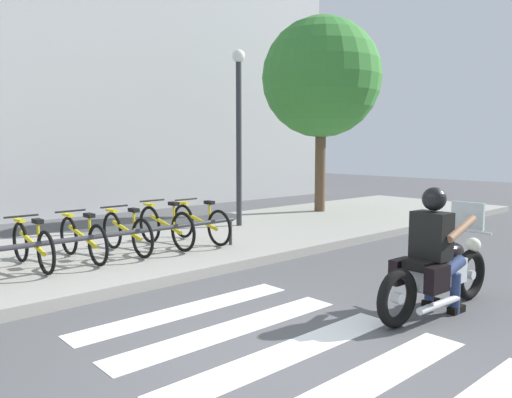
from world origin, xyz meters
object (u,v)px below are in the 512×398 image
at_px(motorcycle, 438,273).
at_px(rider, 435,242).
at_px(street_lamp, 239,122).
at_px(tree_near_rack, 321,78).
at_px(bicycle_5, 200,223).
at_px(bicycle_4, 166,227).
at_px(bicycle_1, 32,245).
at_px(bicycle_3, 127,233).
at_px(bicycle_2, 82,238).
at_px(bike_rack, 122,235).

xyz_separation_m(motorcycle, rider, (-0.08, 0.01, 0.36)).
bearing_deg(street_lamp, tree_near_rack, 7.21).
relative_size(rider, bicycle_5, 0.84).
distance_m(rider, bicycle_4, 4.59).
xyz_separation_m(motorcycle, bicycle_1, (-2.93, 4.54, 0.03)).
distance_m(bicycle_3, bicycle_4, 0.73).
bearing_deg(bicycle_5, bicycle_3, -179.99).
distance_m(bicycle_2, bicycle_3, 0.73).
distance_m(motorcycle, street_lamp, 6.10).
distance_m(bicycle_5, tree_near_rack, 5.99).
bearing_deg(bicycle_3, bike_rack, -123.19).
bearing_deg(bike_rack, rider, -66.08).
bearing_deg(bicycle_2, tree_near_rack, 11.07).
height_order(bicycle_3, bicycle_4, bicycle_4).
xyz_separation_m(bicycle_5, bike_rack, (-1.81, -0.55, 0.07)).
xyz_separation_m(motorcycle, tree_near_rack, (4.88, 5.92, 3.19)).
bearing_deg(bicycle_3, tree_near_rack, 12.29).
height_order(bicycle_4, tree_near_rack, tree_near_rack).
bearing_deg(tree_near_rack, bike_rack, -163.90).
height_order(motorcycle, street_lamp, street_lamp).
height_order(bicycle_3, tree_near_rack, tree_near_rack).
bearing_deg(bicycle_1, bicycle_5, -0.01).
bearing_deg(bicycle_5, tree_near_rack, 15.76).
xyz_separation_m(bicycle_1, street_lamp, (4.65, 0.99, 1.91)).
bearing_deg(bicycle_4, bike_rack, -153.03).
relative_size(rider, tree_near_rack, 0.27).
height_order(bicycle_2, street_lamp, street_lamp).
bearing_deg(bicycle_3, bicycle_5, 0.01).
height_order(rider, bicycle_4, rider).
bearing_deg(rider, bike_rack, 113.92).
height_order(bicycle_3, street_lamp, street_lamp).
height_order(bicycle_1, bicycle_4, bicycle_4).
bearing_deg(bicycle_2, rider, -64.85).
bearing_deg(tree_near_rack, motorcycle, -129.50).
distance_m(rider, bicycle_2, 5.01).
relative_size(rider, bicycle_4, 0.85).
distance_m(bicycle_2, bicycle_4, 1.45).
bearing_deg(bicycle_3, motorcycle, -71.95).
height_order(bicycle_2, bicycle_4, bicycle_4).
bearing_deg(rider, bicycle_2, 115.15).
bearing_deg(bicycle_4, bicycle_1, 179.97).
relative_size(bike_rack, tree_near_rack, 0.81).
relative_size(bicycle_1, tree_near_rack, 0.31).
distance_m(bicycle_4, tree_near_rack, 6.59).
bearing_deg(bicycle_3, bicycle_1, 179.98).
height_order(bicycle_1, bicycle_2, bicycle_2).
bearing_deg(bicycle_1, bicycle_4, -0.03).
relative_size(bicycle_3, street_lamp, 0.41).
bearing_deg(rider, bicycle_1, 122.19).
relative_size(rider, bicycle_3, 0.89).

